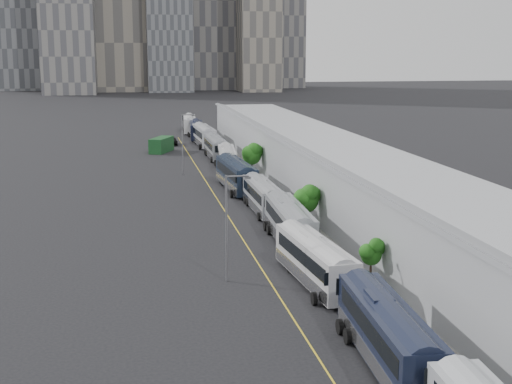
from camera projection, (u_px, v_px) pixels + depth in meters
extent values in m
cube|color=gray|center=(331.00, 222.00, 76.73)|extent=(10.00, 170.00, 0.12)
cube|color=gold|center=(235.00, 226.00, 74.88)|extent=(0.12, 160.00, 0.02)
cube|color=gray|center=(367.00, 190.00, 76.79)|extent=(12.00, 160.00, 6.80)
cube|color=gray|center=(368.00, 168.00, 76.31)|extent=(12.45, 160.40, 2.57)
cube|color=gray|center=(315.00, 158.00, 75.05)|extent=(0.30, 160.00, 0.40)
cube|color=slate|center=(168.00, 1.00, 314.80)|extent=(20.00, 20.00, 80.00)
cube|color=gray|center=(259.00, 12.00, 318.03)|extent=(18.00, 18.00, 70.00)
cube|color=black|center=(387.00, 334.00, 41.47)|extent=(3.39, 13.34, 3.20)
cube|color=black|center=(389.00, 326.00, 41.16)|extent=(3.36, 11.76, 1.09)
cube|color=silver|center=(387.00, 350.00, 41.67)|extent=(3.41, 13.07, 1.02)
cube|color=black|center=(379.00, 296.00, 42.60)|extent=(1.45, 2.31, 0.30)
cube|color=silver|center=(315.00, 261.00, 56.04)|extent=(3.58, 13.01, 3.11)
cube|color=black|center=(316.00, 255.00, 55.74)|extent=(3.52, 11.48, 1.06)
cube|color=silver|center=(315.00, 273.00, 56.24)|extent=(3.60, 12.76, 1.00)
cube|color=silver|center=(310.00, 235.00, 57.14)|extent=(1.45, 2.27, 0.30)
cube|color=gray|center=(289.00, 223.00, 68.07)|extent=(3.17, 13.50, 3.25)
cube|color=black|center=(290.00, 217.00, 67.76)|extent=(3.17, 11.89, 1.10)
cube|color=silver|center=(289.00, 233.00, 68.27)|extent=(3.20, 13.23, 1.04)
cube|color=gray|center=(286.00, 201.00, 69.22)|extent=(1.42, 2.32, 0.31)
cube|color=#909399|center=(262.00, 196.00, 81.50)|extent=(2.58, 12.32, 2.98)
cube|color=black|center=(263.00, 192.00, 81.22)|extent=(2.62, 10.84, 1.01)
cube|color=silver|center=(262.00, 204.00, 81.69)|extent=(2.61, 12.07, 0.95)
cube|color=#909399|center=(260.00, 180.00, 82.55)|extent=(1.25, 2.09, 0.28)
cube|color=#151E2F|center=(236.00, 175.00, 94.07)|extent=(3.58, 13.95, 3.35)
cube|color=black|center=(236.00, 171.00, 93.75)|extent=(3.54, 12.30, 1.14)
cube|color=silver|center=(236.00, 183.00, 94.28)|extent=(3.60, 13.68, 1.07)
cube|color=#151E2F|center=(234.00, 159.00, 95.25)|extent=(1.52, 2.42, 0.32)
cube|color=silver|center=(227.00, 159.00, 109.61)|extent=(3.74, 12.56, 3.00)
cube|color=black|center=(227.00, 155.00, 109.32)|extent=(3.65, 11.09, 1.02)
cube|color=silver|center=(227.00, 165.00, 109.80)|extent=(3.75, 12.31, 0.96)
cube|color=silver|center=(226.00, 147.00, 110.67)|extent=(1.45, 2.21, 0.29)
cube|color=gray|center=(216.00, 147.00, 121.92)|extent=(2.65, 12.87, 3.11)
cube|color=black|center=(216.00, 144.00, 121.62)|extent=(2.70, 11.32, 1.06)
cube|color=silver|center=(216.00, 153.00, 122.12)|extent=(2.69, 12.61, 1.00)
cube|color=gray|center=(214.00, 136.00, 123.02)|extent=(1.30, 2.18, 0.30)
cube|color=#AFB1BA|center=(204.00, 136.00, 137.62)|extent=(3.29, 13.94, 3.36)
cube|color=black|center=(204.00, 133.00, 137.29)|extent=(3.29, 12.28, 1.14)
cube|color=silver|center=(204.00, 141.00, 137.83)|extent=(3.32, 13.67, 1.07)
cube|color=#AFB1BA|center=(203.00, 125.00, 138.80)|extent=(1.47, 2.39, 0.32)
cube|color=black|center=(196.00, 130.00, 148.77)|extent=(3.51, 12.92, 3.09)
cube|color=black|center=(196.00, 127.00, 148.48)|extent=(3.46, 11.40, 1.05)
cube|color=silver|center=(196.00, 135.00, 148.97)|extent=(3.54, 12.67, 0.99)
cube|color=black|center=(196.00, 121.00, 149.86)|extent=(1.44, 2.25, 0.29)
cube|color=white|center=(189.00, 124.00, 161.05)|extent=(3.63, 13.33, 3.19)
cube|color=black|center=(190.00, 121.00, 160.74)|extent=(3.57, 11.76, 1.08)
cube|color=silver|center=(190.00, 128.00, 161.24)|extent=(3.65, 13.07, 1.02)
cube|color=white|center=(189.00, 115.00, 162.17)|extent=(1.48, 2.32, 0.30)
cylinder|color=black|center=(371.00, 269.00, 55.39)|extent=(0.18, 0.18, 2.85)
sphere|color=#165112|center=(371.00, 252.00, 55.11)|extent=(1.65, 1.65, 1.65)
cylinder|color=black|center=(306.00, 214.00, 73.17)|extent=(0.18, 0.18, 3.36)
sphere|color=#165112|center=(306.00, 197.00, 72.82)|extent=(2.51, 2.51, 2.51)
cylinder|color=black|center=(252.00, 165.00, 103.23)|extent=(0.18, 0.18, 3.63)
sphere|color=#165112|center=(252.00, 152.00, 102.85)|extent=(2.78, 2.78, 2.78)
cylinder|color=#59595E|center=(226.00, 229.00, 56.23)|extent=(0.18, 0.18, 8.62)
cylinder|color=#59595E|center=(237.00, 176.00, 55.57)|extent=(1.80, 0.14, 0.14)
cube|color=#59595E|center=(248.00, 178.00, 55.74)|extent=(0.50, 0.22, 0.18)
cylinder|color=#59595E|center=(182.00, 145.00, 105.12)|extent=(0.18, 0.18, 9.04)
cylinder|color=#59595E|center=(188.00, 115.00, 104.42)|extent=(1.80, 0.14, 0.14)
cube|color=#59595E|center=(193.00, 116.00, 104.59)|extent=(0.50, 0.22, 0.18)
cube|color=#123D1B|center=(161.00, 145.00, 129.60)|extent=(4.92, 7.21, 2.66)
imported|color=black|center=(170.00, 141.00, 139.61)|extent=(2.64, 5.64, 1.56)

